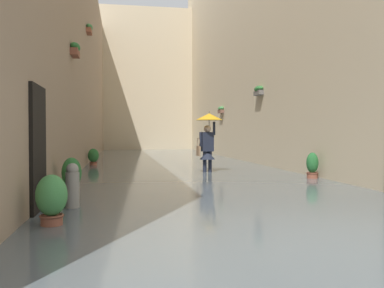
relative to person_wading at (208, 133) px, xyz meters
name	(u,v)px	position (x,y,z in m)	size (l,w,h in m)	color
ground_plane	(169,165)	(0.70, -5.23, -1.43)	(70.30, 70.30, 0.00)	slate
flood_water	(169,163)	(0.70, -5.23, -1.35)	(7.71, 34.12, 0.16)	#515B60
building_facade_left	(262,19)	(-3.66, -5.23, 5.26)	(2.04, 32.12, 13.39)	beige
building_facade_right	(67,55)	(5.05, -5.23, 3.36)	(2.04, 32.12, 9.60)	gray
building_facade_far	(147,81)	(0.70, -20.19, 4.21)	(10.51, 1.80, 11.29)	beige
person_wading	(208,133)	(0.00, 0.00, 0.00)	(0.89, 0.89, 2.15)	#2D2319
potted_plant_far_left	(312,168)	(-2.49, 2.37, -0.97)	(0.33, 0.33, 0.89)	brown
potted_plant_mid_right	(52,202)	(3.75, 7.37, -0.95)	(0.43, 0.43, 0.86)	brown
potted_plant_near_right	(93,157)	(3.89, -3.65, -0.96)	(0.43, 0.43, 0.82)	#9E563D
potted_plant_far_right	(72,178)	(3.81, 4.41, -0.93)	(0.40, 0.40, 0.93)	#66605B
mooring_bollard	(73,190)	(3.61, 6.05, -0.97)	(0.23, 0.23, 0.92)	gray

